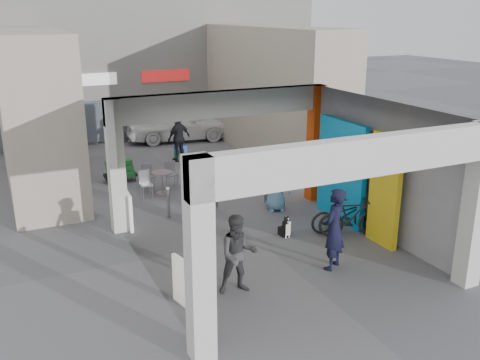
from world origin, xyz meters
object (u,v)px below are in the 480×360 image
bicycle_front (344,215)px  bicycle_rear (351,217)px  white_van (177,124)px  man_back_turned (238,254)px  man_crates (179,138)px  man_with_dog (334,229)px  man_elderly (276,184)px  produce_stand (120,173)px  cafe_set (156,182)px  border_collie (286,228)px

bicycle_front → bicycle_rear: 0.32m
white_van → man_back_turned: bearing=174.6°
man_crates → bicycle_rear: man_crates is taller
white_van → man_with_dog: bearing=-175.6°
man_back_turned → man_crates: man_crates is taller
man_elderly → produce_stand: bearing=140.1°
man_elderly → man_crates: size_ratio=0.87×
produce_stand → man_with_dog: bearing=-65.7°
produce_stand → man_crates: (2.67, 1.62, 0.63)m
cafe_set → bicycle_front: bicycle_front is taller
man_back_turned → bicycle_front: (3.83, 1.70, -0.36)m
border_collie → man_back_turned: size_ratio=0.35×
man_crates → bicycle_front: 8.60m
produce_stand → bicycle_rear: bicycle_rear is taller
man_with_dog → man_crates: size_ratio=1.04×
cafe_set → produce_stand: bearing=117.9°
man_with_dog → white_van: size_ratio=0.42×
cafe_set → man_elderly: (2.67, -3.11, 0.49)m
man_with_dog → bicycle_rear: man_with_dog is taller
border_collie → bicycle_rear: (1.54, -0.67, 0.29)m
man_back_turned → white_van: bearing=89.1°
border_collie → bicycle_rear: 1.71m
white_van → bicycle_rear: bearing=-169.0°
man_with_dog → man_elderly: size_ratio=1.19×
man_elderly → white_van: bearing=101.9°
man_with_dog → bicycle_rear: bearing=-171.3°
man_crates → man_with_dog: bearing=67.3°
man_elderly → bicycle_rear: (0.84, -2.47, -0.27)m
man_back_turned → man_crates: bearing=90.5°
man_with_dog → border_collie: bearing=-120.7°
border_collie → white_van: size_ratio=0.13×
cafe_set → man_elderly: bearing=-49.4°
produce_stand → bicycle_front: bearing=-52.0°
produce_stand → white_van: bearing=58.6°
produce_stand → man_with_dog: man_with_dog is taller
produce_stand → man_elderly: (3.48, -4.65, 0.51)m
border_collie → white_van: bearing=82.7°
man_back_turned → bicycle_rear: size_ratio=0.98×
border_collie → bicycle_rear: bearing=-26.2°
bicycle_front → man_crates: bearing=22.0°
border_collie → bicycle_front: size_ratio=0.32×
man_with_dog → man_elderly: (0.62, 3.77, -0.15)m
border_collie → man_back_turned: bearing=-140.7°
produce_stand → border_collie: size_ratio=1.83×
white_van → produce_stand: bearing=151.1°
man_with_dog → bicycle_front: bearing=-165.1°
cafe_set → border_collie: bearing=-68.2°
bicycle_rear → man_back_turned: bearing=127.4°
cafe_set → bicycle_rear: (3.51, -5.58, 0.22)m
bicycle_rear → white_van: size_ratio=0.38×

